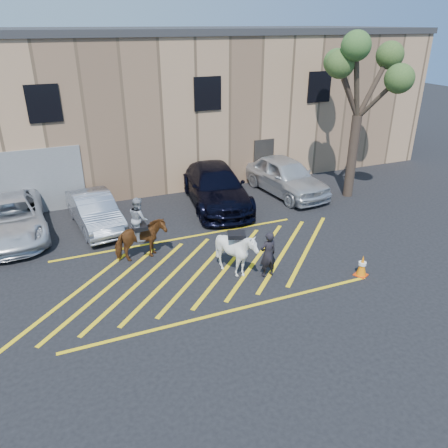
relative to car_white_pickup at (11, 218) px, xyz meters
name	(u,v)px	position (x,y,z in m)	size (l,w,h in m)	color
ground	(198,266)	(5.88, -4.93, -0.74)	(90.00, 90.00, 0.00)	black
car_white_pickup	(11,218)	(0.00, 0.00, 0.00)	(2.46, 5.33, 1.48)	silver
car_silver_sedan	(95,211)	(3.09, -0.41, -0.05)	(1.46, 4.20, 1.38)	#9A9DA8
car_blue_suv	(216,186)	(8.47, 0.05, 0.11)	(2.39, 5.87, 1.70)	black
car_white_suv	(285,176)	(12.08, 0.11, 0.13)	(2.05, 5.09, 1.73)	silver
handler	(268,254)	(7.76, -6.39, 0.05)	(0.58, 0.38, 1.58)	black
warehouse	(123,102)	(5.87, 7.06, 2.91)	(32.42, 10.20, 7.30)	tan
hatching_zone	(201,270)	(5.88, -5.23, -0.73)	(12.60, 5.12, 0.01)	yellow
mounted_bay	(140,235)	(4.21, -3.74, 0.19)	(1.80, 0.92, 2.30)	brown
saddled_white	(236,252)	(6.86, -5.92, 0.08)	(1.72, 1.82, 1.62)	white
traffic_cone	(362,266)	(10.63, -7.55, -0.38)	(0.50, 0.50, 0.73)	#E73C09
tree	(363,70)	(14.70, -1.35, 4.95)	(3.99, 4.37, 7.31)	#403227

